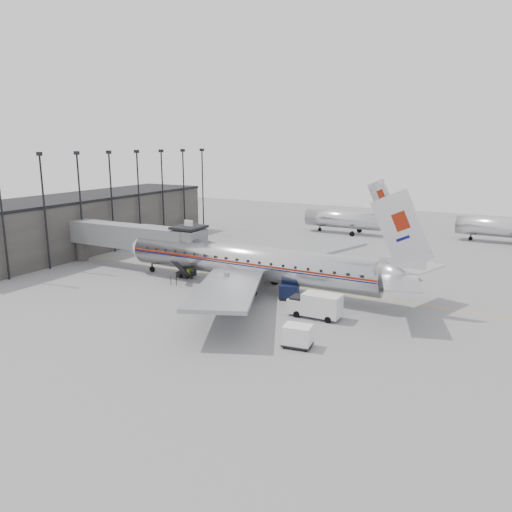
{
  "coord_description": "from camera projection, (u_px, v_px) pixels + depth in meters",
  "views": [
    {
      "loc": [
        27.3,
        -45.32,
        16.5
      ],
      "look_at": [
        -0.39,
        5.54,
        3.2
      ],
      "focal_mm": 35.0,
      "sensor_mm": 36.0,
      "label": 1
    }
  ],
  "objects": [
    {
      "name": "ground",
      "position": [
        235.0,
        294.0,
        55.21
      ],
      "size": [
        160.0,
        160.0,
        0.0
      ],
      "primitive_type": "plane",
      "color": "slate",
      "rests_on": "ground"
    },
    {
      "name": "terminal",
      "position": [
        83.0,
        223.0,
        78.72
      ],
      "size": [
        12.0,
        46.0,
        8.0
      ],
      "primitive_type": "cube",
      "color": "#393634",
      "rests_on": "ground"
    },
    {
      "name": "apron_line",
      "position": [
        283.0,
        285.0,
        58.95
      ],
      "size": [
        60.0,
        0.15,
        0.01
      ],
      "primitive_type": "cube",
      "rotation": [
        0.0,
        0.0,
        1.57
      ],
      "color": "gold",
      "rests_on": "ground"
    },
    {
      "name": "jet_bridge",
      "position": [
        140.0,
        238.0,
        65.18
      ],
      "size": [
        21.0,
        6.2,
        7.1
      ],
      "color": "slate",
      "rests_on": "ground"
    },
    {
      "name": "floodlight_masts",
      "position": [
        126.0,
        195.0,
        77.28
      ],
      "size": [
        0.9,
        42.25,
        15.25
      ],
      "color": "black",
      "rests_on": "ground"
    },
    {
      "name": "distant_aircraft_near",
      "position": [
        344.0,
        219.0,
        91.39
      ],
      "size": [
        16.39,
        3.2,
        10.26
      ],
      "color": "silver",
      "rests_on": "ground"
    },
    {
      "name": "distant_aircraft_mid",
      "position": [
        502.0,
        227.0,
        82.7
      ],
      "size": [
        16.39,
        3.2,
        10.26
      ],
      "color": "silver",
      "rests_on": "ground"
    },
    {
      "name": "airliner",
      "position": [
        254.0,
        262.0,
        56.72
      ],
      "size": [
        38.86,
        36.02,
        12.29
      ],
      "rotation": [
        0.0,
        0.0,
        -0.02
      ],
      "color": "silver",
      "rests_on": "ground"
    },
    {
      "name": "service_van",
      "position": [
        315.0,
        305.0,
        47.75
      ],
      "size": [
        5.1,
        2.05,
        2.4
      ],
      "rotation": [
        0.0,
        0.0,
        0.0
      ],
      "color": "white",
      "rests_on": "ground"
    },
    {
      "name": "baggage_cart_navy",
      "position": [
        289.0,
        292.0,
        53.29
      ],
      "size": [
        2.38,
        2.03,
        1.62
      ],
      "rotation": [
        0.0,
        0.0,
        0.25
      ],
      "color": "black",
      "rests_on": "ground"
    },
    {
      "name": "baggage_cart_white",
      "position": [
        298.0,
        336.0,
        40.88
      ],
      "size": [
        2.56,
        2.08,
        1.85
      ],
      "rotation": [
        0.0,
        0.0,
        0.13
      ],
      "color": "white",
      "rests_on": "ground"
    },
    {
      "name": "ramp_worker",
      "position": [
        188.0,
        272.0,
        61.51
      ],
      "size": [
        0.71,
        0.59,
        1.67
      ],
      "primitive_type": "imported",
      "rotation": [
        0.0,
        0.0,
        0.37
      ],
      "color": "#B3D519",
      "rests_on": "ground"
    }
  ]
}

